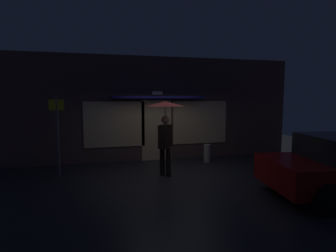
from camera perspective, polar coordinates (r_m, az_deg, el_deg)
name	(u,v)px	position (r m, az deg, el deg)	size (l,w,h in m)	color
ground_plane	(172,176)	(7.93, 0.84, -10.68)	(18.00, 18.00, 0.00)	#26262B
building_facade	(156,109)	(9.88, -2.64, 3.63)	(10.64, 1.00, 3.76)	brown
person_with_umbrella	(165,120)	(7.72, -0.59, 1.25)	(1.11, 1.11, 2.18)	black
street_sign_post	(58,132)	(8.21, -22.43, -1.12)	(0.40, 0.07, 2.33)	#595B60
sidewalk_bollard	(207,153)	(9.69, 8.29, -5.74)	(0.23, 0.23, 0.63)	#B2A899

